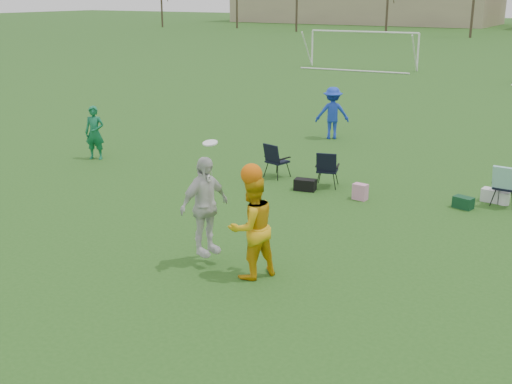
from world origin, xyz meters
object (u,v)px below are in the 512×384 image
Objects in this scene: fielder_blue at (332,113)px; center_contest at (232,217)px; goal_left at (364,39)px; fielder_green_near at (95,133)px.

fielder_blue is 11.66m from center_contest.
center_contest is at bearing 75.84° from fielder_blue.
center_contest is at bearing -77.12° from goal_left.
fielder_green_near is 9.48m from center_contest.
center_contest is at bearing -53.36° from fielder_green_near.
fielder_green_near is 0.67× the size of center_contest.
center_contest is (3.11, -11.23, 0.16)m from fielder_blue.
fielder_green_near is 8.13m from fielder_blue.
goal_left is (-7.25, 20.89, 1.02)m from fielder_blue.
goal_left is (-10.37, 32.13, 0.86)m from center_contest.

